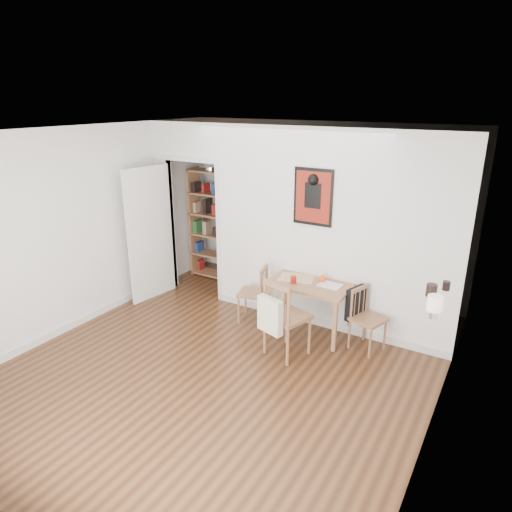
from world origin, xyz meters
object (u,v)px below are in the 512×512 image
Objects in this scene: chair_left at (253,293)px; bookshelf at (212,225)px; chair_front at (287,317)px; orange_fruit at (322,279)px; mantel_lamp at (435,305)px; dining_table at (310,289)px; red_glass at (293,280)px; ceramic_jar_a at (432,290)px; chair_right at (367,318)px; notebook at (330,285)px; ceramic_jar_b at (446,286)px; fireplace at (432,355)px.

bookshelf reaches higher than chair_left.
orange_fruit is at bearing 79.68° from chair_front.
chair_front is 4.73× the size of mantel_lamp.
dining_table is 5.04× the size of mantel_lamp.
red_glass is 0.82× the size of ceramic_jar_a.
bookshelf is at bearing 143.99° from chair_front.
chair_right reaches higher than notebook.
bookshelf is at bearing 158.92° from notebook.
dining_table is 0.56× the size of bookshelf.
chair_right is at bearing 2.63° from chair_left.
orange_fruit is 0.43× the size of mantel_lamp.
chair_left is 6.68× the size of ceramic_jar_a.
red_glass is (-0.17, -0.13, 0.13)m from dining_table.
chair_right is 1.01m from red_glass.
chair_right is 3.22m from bookshelf.
bookshelf is at bearing 161.54° from chair_right.
chair_right is at bearing -18.46° from bookshelf.
ceramic_jar_b is (2.45, -0.42, 0.80)m from chair_left.
ceramic_jar_b is (-0.00, 0.35, 0.59)m from fireplace.
chair_front is 1.72m from ceramic_jar_a.
chair_front reaches higher than dining_table.
fireplace is at bearing -25.38° from bookshelf.
ceramic_jar_b is at bearing -11.54° from red_glass.
bookshelf is 6.50× the size of notebook.
red_glass is (-0.17, 0.50, 0.26)m from chair_front.
chair_right is at bearing 136.30° from fireplace.
mantel_lamp is 0.48m from ceramic_jar_a.
chair_left is at bearing 145.42° from chair_front.
red_glass reaches higher than notebook.
dining_table is 1.33× the size of chair_right.
red_glass is at bearing -142.43° from orange_fruit.
ceramic_jar_b reaches higher than red_glass.
notebook is at bearing -21.08° from bookshelf.
bookshelf is (-3.01, 1.01, 0.50)m from chair_right.
ceramic_jar_a is at bearing -19.06° from red_glass.
ceramic_jar_b is at bearing 66.81° from ceramic_jar_a.
mantel_lamp is 1.71× the size of ceramic_jar_a.
notebook is at bearing -26.07° from orange_fruit.
ceramic_jar_b is at bearing -29.38° from chair_right.
chair_front is 1.93m from mantel_lamp.
bookshelf is 15.27× the size of ceramic_jar_a.
chair_left is 9.09× the size of orange_fruit.
ceramic_jar_a reaches higher than dining_table.
chair_left reaches higher than dining_table.
bookshelf reaches higher than fireplace.
chair_front is at bearing -100.32° from orange_fruit.
chair_left is 8.16× the size of red_glass.
chair_left reaches higher than orange_fruit.
dining_table is at bearing 154.84° from ceramic_jar_a.
ceramic_jar_b is at bearing -21.09° from notebook.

